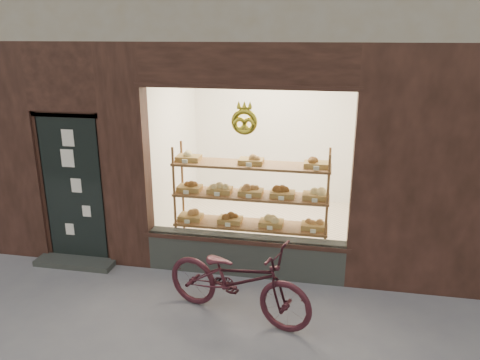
# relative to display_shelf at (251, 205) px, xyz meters

# --- Properties ---
(display_shelf) EXTENTS (2.20, 0.45, 1.70)m
(display_shelf) POSITION_rel_display_shelf_xyz_m (0.00, 0.00, 0.00)
(display_shelf) COLOR #543414
(display_shelf) RESTS_ON ground
(bicycle) EXTENTS (1.94, 1.13, 0.96)m
(bicycle) POSITION_rel_display_shelf_xyz_m (0.09, -1.46, -0.37)
(bicycle) COLOR #37141D
(bicycle) RESTS_ON ground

